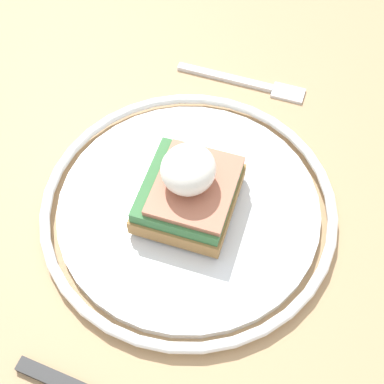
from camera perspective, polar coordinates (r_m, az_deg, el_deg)
ground_plane at (r=1.20m, az=-0.16°, el=-19.80°), size 6.00×6.00×0.00m
dining_table at (r=0.62m, az=-0.30°, el=-7.32°), size 1.02×0.77×0.72m
plate at (r=0.51m, az=0.00°, el=-1.63°), size 0.28×0.28×0.02m
sandwich at (r=0.49m, az=0.10°, el=0.44°), size 0.10×0.09×0.08m
fork at (r=0.63m, az=5.92°, el=11.51°), size 0.02×0.15×0.00m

